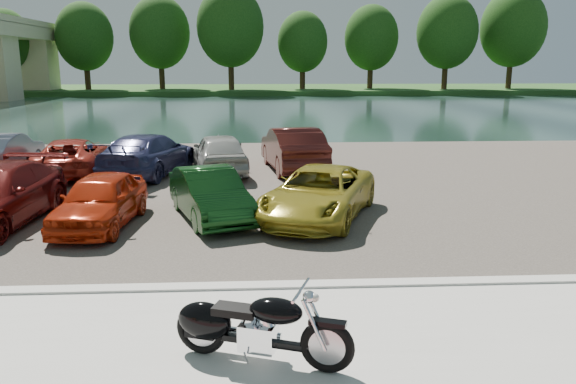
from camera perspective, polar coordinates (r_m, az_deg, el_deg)
The scene contains 15 objects.
ground at distance 7.83m, azimuth -4.05°, elevation -15.85°, with size 200.00×200.00×0.00m, color #595447.
kerb at distance 9.60m, azimuth -3.89°, elevation -9.73°, with size 60.00×0.30×0.14m, color beige.
parking_lot at distance 18.25m, azimuth -3.56°, elevation 1.05°, with size 60.00×18.00×0.04m, color #3F3932.
river at distance 47.01m, azimuth -3.35°, elevation 8.30°, with size 120.00×40.00×0.00m, color #182C27.
far_bank at distance 78.94m, azimuth -3.30°, elevation 10.37°, with size 120.00×24.00×0.60m, color #21491A.
far_trees at distance 72.87m, azimuth 0.18°, elevation 15.84°, with size 70.25×10.68×12.52m.
motorcycle at distance 7.22m, azimuth -4.32°, elevation -13.42°, with size 2.25×1.06×1.05m.
car_4 at distance 13.74m, azimuth -18.54°, elevation -0.80°, with size 1.48×3.67×1.25m, color #B2270B.
car_5 at distance 13.80m, azimuth -7.94°, elevation -0.23°, with size 1.30×3.74×1.23m, color #0F3712.
car_6 at distance 13.72m, azimuth 3.14°, elevation -0.15°, with size 2.08×4.51×1.25m, color #A39325.
car_9 at distance 21.24m, azimuth -27.13°, elevation 3.41°, with size 1.56×4.48×1.48m, color slate.
car_10 at distance 20.43m, azimuth -21.10°, elevation 3.33°, with size 2.09×4.53×1.26m, color maroon.
car_11 at distance 19.71m, azimuth -14.00°, elevation 3.74°, with size 1.99×4.90×1.42m, color navy.
car_12 at distance 19.55m, azimuth -6.98°, elevation 3.95°, with size 1.67×4.16×1.42m, color #A6A6A2.
car_13 at distance 19.98m, azimuth 0.51°, elevation 4.42°, with size 1.63×4.69×1.54m, color #421511.
Camera 1 is at (0.16, -6.86, 3.76)m, focal length 35.00 mm.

